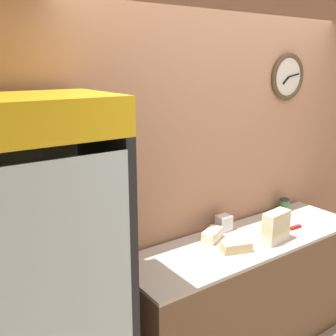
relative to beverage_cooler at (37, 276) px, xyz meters
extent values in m
cube|color=#AD7A5B|center=(1.52, 0.33, 0.25)|extent=(5.20, 0.06, 2.70)
torus|color=#4C3823|center=(2.21, 0.28, 0.94)|extent=(0.38, 0.04, 0.38)
cylinder|color=silver|center=(2.21, 0.28, 0.94)|extent=(0.31, 0.01, 0.31)
cube|color=black|center=(2.18, 0.27, 0.91)|extent=(0.07, 0.01, 0.07)
cube|color=black|center=(2.28, 0.27, 0.95)|extent=(0.13, 0.01, 0.03)
cube|color=brown|center=(1.52, -0.02, -0.66)|extent=(1.96, 0.59, 0.87)
cube|color=#BCB2A3|center=(1.52, -0.02, -0.21)|extent=(1.96, 0.59, 0.02)
cube|color=black|center=(0.00, 0.26, -0.18)|extent=(0.77, 0.04, 1.83)
cube|color=black|center=(0.36, -0.05, -0.18)|extent=(0.05, 0.64, 1.83)
cube|color=white|center=(0.00, 0.23, -0.18)|extent=(0.67, 0.02, 1.73)
cube|color=gold|center=(0.00, -0.08, 0.82)|extent=(0.77, 0.58, 0.18)
cube|color=silver|center=(0.00, -0.07, -0.01)|extent=(0.65, 0.52, 0.01)
cube|color=silver|center=(0.00, -0.07, 0.32)|extent=(0.65, 0.52, 0.01)
cylinder|color=#B2231E|center=(0.18, -0.29, -0.16)|extent=(0.02, 0.02, 0.06)
cylinder|color=#2D6B38|center=(0.12, -0.28, 0.41)|extent=(0.07, 0.07, 0.16)
cylinder|color=#2D6B38|center=(0.12, -0.28, 0.53)|extent=(0.03, 0.03, 0.07)
cylinder|color=#72337F|center=(-0.18, -0.28, 0.08)|extent=(0.08, 0.08, 0.17)
cylinder|color=#72337F|center=(-0.18, -0.28, 0.20)|extent=(0.03, 0.03, 0.07)
cylinder|color=orange|center=(-0.10, -0.28, 0.42)|extent=(0.08, 0.08, 0.18)
cylinder|color=orange|center=(-0.10, -0.28, 0.54)|extent=(0.03, 0.03, 0.08)
cube|color=beige|center=(1.65, -0.16, -0.16)|extent=(0.23, 0.11, 0.08)
cube|color=beige|center=(1.65, -0.16, -0.08)|extent=(0.23, 0.12, 0.08)
cube|color=beige|center=(1.65, -0.16, -0.01)|extent=(0.23, 0.12, 0.08)
cube|color=beige|center=(1.29, 0.12, -0.16)|extent=(0.21, 0.17, 0.08)
cube|color=tan|center=(1.31, -0.11, -0.16)|extent=(0.22, 0.16, 0.07)
cube|color=silver|center=(2.12, -0.11, -0.20)|extent=(0.22, 0.06, 0.00)
cube|color=maroon|center=(1.96, -0.10, -0.19)|extent=(0.11, 0.03, 0.02)
cylinder|color=#336B38|center=(2.20, 0.20, -0.15)|extent=(0.09, 0.09, 0.09)
cylinder|color=#262628|center=(2.20, 0.20, -0.10)|extent=(0.09, 0.09, 0.01)
cube|color=silver|center=(1.48, 0.20, -0.14)|extent=(0.11, 0.09, 0.12)
camera|label=1|loc=(-0.48, -1.85, 1.05)|focal=42.00mm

